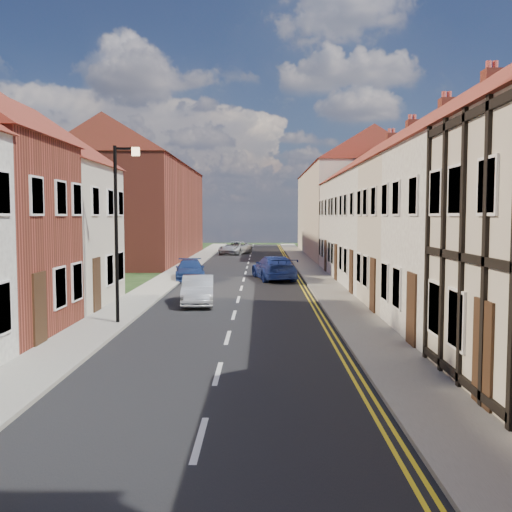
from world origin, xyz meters
TOP-DOWN VIEW (x-y plane):
  - road at (0.00, 30.00)m, footprint 7.00×90.00m
  - pavement_left at (-4.40, 30.00)m, footprint 1.80×90.00m
  - pavement_right at (4.40, 30.00)m, footprint 1.80×90.00m
  - cottage_r_cream_mid at (9.30, 23.50)m, footprint 8.30×5.20m
  - cottage_r_pink at (9.30, 28.90)m, footprint 8.30×6.00m
  - cottage_r_white_far at (9.30, 34.30)m, footprint 8.30×5.20m
  - cottage_r_cream_far at (9.30, 39.70)m, footprint 8.30×6.00m
  - cottage_l_pink at (-9.30, 23.85)m, footprint 8.30×6.30m
  - block_right_far at (9.30, 55.00)m, footprint 8.30×24.20m
  - block_left_far at (-9.30, 50.00)m, footprint 8.30×24.20m
  - lamppost at (-3.81, 20.00)m, footprint 0.88×0.15m
  - car_mid at (-1.65, 24.64)m, footprint 1.60×3.82m
  - car_far at (-3.16, 34.00)m, footprint 2.15×4.24m
  - car_distant at (-1.50, 56.10)m, footprint 3.57×5.05m
  - car_far_b at (1.78, 34.00)m, footprint 2.87×5.20m

SIDE VIEW (x-z plane):
  - road at x=0.00m, z-range 0.00..0.02m
  - pavement_left at x=-4.40m, z-range 0.00..0.12m
  - pavement_right at x=4.40m, z-range 0.00..0.12m
  - car_far at x=-3.16m, z-range 0.00..1.18m
  - car_mid at x=-1.65m, z-range 0.00..1.23m
  - car_distant at x=-1.50m, z-range 0.00..1.28m
  - car_far_b at x=1.78m, z-range 0.00..1.43m
  - lamppost at x=-3.81m, z-range 0.54..6.54m
  - cottage_l_pink at x=-9.30m, z-range -0.03..8.77m
  - cottage_r_pink at x=9.30m, z-range -0.03..8.97m
  - cottage_r_cream_far at x=9.30m, z-range -0.03..8.97m
  - cottage_r_cream_mid at x=9.30m, z-range -0.02..8.98m
  - cottage_r_white_far at x=9.30m, z-range -0.02..8.98m
  - block_right_far at x=9.30m, z-range 0.04..10.54m
  - block_left_far at x=-9.30m, z-range 0.04..10.54m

